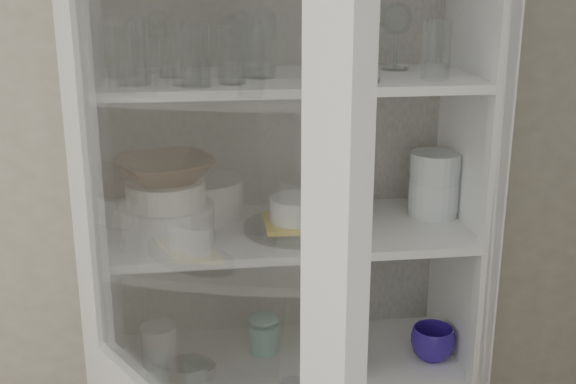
# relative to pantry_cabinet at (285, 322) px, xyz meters

# --- Properties ---
(wall_back) EXTENTS (3.60, 0.02, 2.60)m
(wall_back) POSITION_rel_pantry_cabinet_xyz_m (-0.20, 0.16, 0.36)
(wall_back) COLOR #9D9685
(wall_back) RESTS_ON ground
(pantry_cabinet) EXTENTS (1.00, 0.45, 2.10)m
(pantry_cabinet) POSITION_rel_pantry_cabinet_xyz_m (0.00, 0.00, 0.00)
(pantry_cabinet) COLOR silver
(pantry_cabinet) RESTS_ON floor
(tumbler_0) EXTENTS (0.09, 0.09, 0.15)m
(tumbler_0) POSITION_rel_pantry_cabinet_xyz_m (-0.37, -0.17, 0.80)
(tumbler_0) COLOR silver
(tumbler_0) RESTS_ON shelf_glass
(tumbler_1) EXTENTS (0.07, 0.07, 0.14)m
(tumbler_1) POSITION_rel_pantry_cabinet_xyz_m (-0.23, -0.22, 0.79)
(tumbler_1) COLOR silver
(tumbler_1) RESTS_ON shelf_glass
(tumbler_2) EXTENTS (0.08, 0.08, 0.14)m
(tumbler_2) POSITION_rel_pantry_cabinet_xyz_m (-0.25, -0.19, 0.79)
(tumbler_2) COLOR silver
(tumbler_2) RESTS_ON shelf_glass
(tumbler_3) EXTENTS (0.08, 0.08, 0.13)m
(tumbler_3) POSITION_rel_pantry_cabinet_xyz_m (-0.15, -0.19, 0.79)
(tumbler_3) COLOR silver
(tumbler_3) RESTS_ON shelf_glass
(tumbler_4) EXTENTS (0.08, 0.08, 0.14)m
(tumbler_4) POSITION_rel_pantry_cabinet_xyz_m (0.17, -0.19, 0.79)
(tumbler_4) COLOR silver
(tumbler_4) RESTS_ON shelf_glass
(tumbler_5) EXTENTS (0.07, 0.07, 0.13)m
(tumbler_5) POSITION_rel_pantry_cabinet_xyz_m (0.15, -0.23, 0.79)
(tumbler_5) COLOR silver
(tumbler_5) RESTS_ON shelf_glass
(tumbler_6) EXTENTS (0.08, 0.08, 0.14)m
(tumbler_6) POSITION_rel_pantry_cabinet_xyz_m (0.34, -0.18, 0.79)
(tumbler_6) COLOR silver
(tumbler_6) RESTS_ON shelf_glass
(tumbler_7) EXTENTS (0.09, 0.09, 0.14)m
(tumbler_7) POSITION_rel_pantry_cabinet_xyz_m (-0.41, -0.04, 0.79)
(tumbler_7) COLOR silver
(tumbler_7) RESTS_ON shelf_glass
(tumbler_8) EXTENTS (0.08, 0.08, 0.14)m
(tumbler_8) POSITION_rel_pantry_cabinet_xyz_m (-0.29, -0.06, 0.79)
(tumbler_8) COLOR silver
(tumbler_8) RESTS_ON shelf_glass
(tumbler_9) EXTENTS (0.09, 0.09, 0.14)m
(tumbler_9) POSITION_rel_pantry_cabinet_xyz_m (-0.10, -0.08, 0.79)
(tumbler_9) COLOR silver
(tumbler_9) RESTS_ON shelf_glass
(tumbler_10) EXTENTS (0.09, 0.09, 0.15)m
(tumbler_10) POSITION_rel_pantry_cabinet_xyz_m (-0.07, -0.09, 0.80)
(tumbler_10) COLOR silver
(tumbler_10) RESTS_ON shelf_glass
(goblet_0) EXTENTS (0.08, 0.08, 0.17)m
(goblet_0) POSITION_rel_pantry_cabinet_xyz_m (-0.32, 0.04, 0.81)
(goblet_0) COLOR silver
(goblet_0) RESTS_ON shelf_glass
(goblet_1) EXTENTS (0.08, 0.08, 0.17)m
(goblet_1) POSITION_rel_pantry_cabinet_xyz_m (-0.11, 0.01, 0.80)
(goblet_1) COLOR silver
(goblet_1) RESTS_ON shelf_glass
(goblet_2) EXTENTS (0.08, 0.08, 0.17)m
(goblet_2) POSITION_rel_pantry_cabinet_xyz_m (0.21, 0.02, 0.81)
(goblet_2) COLOR silver
(goblet_2) RESTS_ON shelf_glass
(goblet_3) EXTENTS (0.08, 0.08, 0.19)m
(goblet_3) POSITION_rel_pantry_cabinet_xyz_m (0.30, 0.01, 0.82)
(goblet_3) COLOR silver
(goblet_3) RESTS_ON shelf_glass
(plate_stack_front) EXTENTS (0.23, 0.23, 0.10)m
(plate_stack_front) POSITION_rel_pantry_cabinet_xyz_m (-0.31, -0.15, 0.37)
(plate_stack_front) COLOR silver
(plate_stack_front) RESTS_ON shelf_plates
(plate_stack_back) EXTENTS (0.22, 0.22, 0.11)m
(plate_stack_back) POSITION_rel_pantry_cabinet_xyz_m (-0.22, 0.03, 0.38)
(plate_stack_back) COLOR silver
(plate_stack_back) RESTS_ON shelf_plates
(cream_bowl) EXTENTS (0.21, 0.21, 0.06)m
(cream_bowl) POSITION_rel_pantry_cabinet_xyz_m (-0.31, -0.15, 0.45)
(cream_bowl) COLOR silver
(cream_bowl) RESTS_ON plate_stack_front
(terracotta_bowl) EXTENTS (0.29, 0.29, 0.06)m
(terracotta_bowl) POSITION_rel_pantry_cabinet_xyz_m (-0.31, -0.15, 0.51)
(terracotta_bowl) COLOR #441F0E
(terracotta_bowl) RESTS_ON cream_bowl
(glass_platter) EXTENTS (0.30, 0.30, 0.02)m
(glass_platter) POSITION_rel_pantry_cabinet_xyz_m (0.02, -0.10, 0.33)
(glass_platter) COLOR silver
(glass_platter) RESTS_ON shelf_plates
(yellow_trivet) EXTENTS (0.17, 0.17, 0.01)m
(yellow_trivet) POSITION_rel_pantry_cabinet_xyz_m (0.02, -0.10, 0.34)
(yellow_trivet) COLOR yellow
(yellow_trivet) RESTS_ON glass_platter
(white_ramekin) EXTENTS (0.19, 0.19, 0.06)m
(white_ramekin) POSITION_rel_pantry_cabinet_xyz_m (0.02, -0.10, 0.38)
(white_ramekin) COLOR silver
(white_ramekin) RESTS_ON yellow_trivet
(grey_bowl_stack) EXTENTS (0.14, 0.14, 0.18)m
(grey_bowl_stack) POSITION_rel_pantry_cabinet_xyz_m (0.41, -0.04, 0.41)
(grey_bowl_stack) COLOR #B0B9BA
(grey_bowl_stack) RESTS_ON shelf_plates
(mug_blue) EXTENTS (0.15, 0.15, 0.10)m
(mug_blue) POSITION_rel_pantry_cabinet_xyz_m (0.40, -0.12, -0.03)
(mug_blue) COLOR navy
(mug_blue) RESTS_ON shelf_mugs
(mug_teal) EXTENTS (0.13, 0.13, 0.09)m
(mug_teal) POSITION_rel_pantry_cabinet_xyz_m (0.10, 0.01, -0.03)
(mug_teal) COLOR teal
(mug_teal) RESTS_ON shelf_mugs
(mug_white) EXTENTS (0.13, 0.13, 0.10)m
(mug_white) POSITION_rel_pantry_cabinet_xyz_m (0.14, -0.18, -0.03)
(mug_white) COLOR silver
(mug_white) RESTS_ON shelf_mugs
(teal_jar) EXTENTS (0.09, 0.09, 0.10)m
(teal_jar) POSITION_rel_pantry_cabinet_xyz_m (-0.06, -0.02, -0.03)
(teal_jar) COLOR teal
(teal_jar) RESTS_ON shelf_mugs
(measuring_cups) EXTENTS (0.11, 0.11, 0.04)m
(measuring_cups) POSITION_rel_pantry_cabinet_xyz_m (-0.28, -0.13, -0.06)
(measuring_cups) COLOR silver
(measuring_cups) RESTS_ON shelf_mugs
(white_canister) EXTENTS (0.12, 0.12, 0.12)m
(white_canister) POSITION_rel_pantry_cabinet_xyz_m (-0.36, -0.05, -0.02)
(white_canister) COLOR silver
(white_canister) RESTS_ON shelf_mugs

